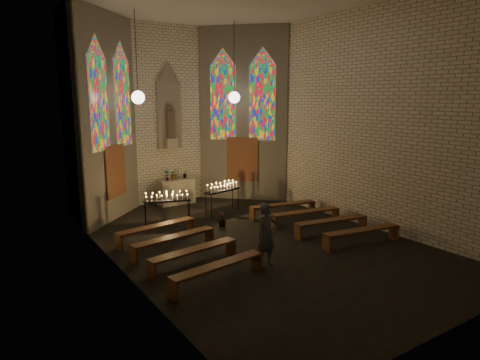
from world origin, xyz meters
name	(u,v)px	position (x,y,z in m)	size (l,w,h in m)	color
floor	(255,241)	(0.00, 0.00, 0.00)	(12.00, 12.00, 0.00)	black
room	(199,112)	(0.00, 3.37, 3.72)	(8.22, 12.43, 7.00)	#F1E7CA
altar	(176,192)	(0.00, 5.45, 0.50)	(1.40, 0.60, 1.00)	#B9AF97
flower_vase_left	(167,175)	(-0.40, 5.40, 1.21)	(0.22, 0.15, 0.42)	#4C723F
flower_vase_center	(174,174)	(-0.06, 5.48, 1.22)	(0.39, 0.34, 0.44)	#4C723F
flower_vase_right	(185,173)	(0.44, 5.53, 1.18)	(0.20, 0.16, 0.36)	#4C723F
aisle_flower_pot	(222,219)	(-0.04, 1.82, 0.23)	(0.26, 0.26, 0.47)	#4C723F
votive_stand_left	(167,198)	(-1.55, 2.80, 0.96)	(1.56, 0.80, 1.12)	black
votive_stand_right	(222,188)	(0.79, 3.18, 0.95)	(1.55, 0.75, 1.11)	black
pew_left_0	(157,228)	(-2.39, 1.64, 0.39)	(2.53, 0.73, 0.48)	#553018
pew_right_0	(283,206)	(2.39, 1.64, 0.39)	(2.53, 0.73, 0.48)	#553018
pew_left_1	(174,239)	(-2.39, 0.44, 0.39)	(2.53, 0.73, 0.48)	#553018
pew_right_1	(306,213)	(2.39, 0.44, 0.39)	(2.53, 0.73, 0.48)	#553018
pew_left_2	(194,252)	(-2.39, -0.76, 0.39)	(2.53, 0.73, 0.48)	#553018
pew_right_2	(332,222)	(2.39, -0.76, 0.39)	(2.53, 0.73, 0.48)	#553018
pew_left_3	(218,268)	(-2.39, -1.96, 0.39)	(2.53, 0.73, 0.48)	#553018
pew_right_3	(362,232)	(2.39, -1.96, 0.39)	(2.53, 0.73, 0.48)	#553018
visitor	(267,235)	(-0.86, -1.73, 0.82)	(0.60, 0.39, 1.65)	#50525B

